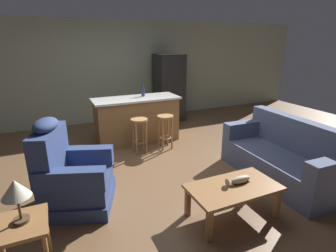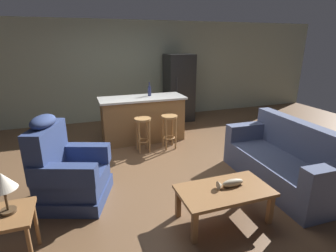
{
  "view_description": "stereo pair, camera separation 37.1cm",
  "coord_description": "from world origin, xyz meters",
  "px_view_note": "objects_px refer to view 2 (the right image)",
  "views": [
    {
      "loc": [
        -1.61,
        -3.82,
        2.08
      ],
      "look_at": [
        0.07,
        -0.1,
        0.75
      ],
      "focal_mm": 28.0,
      "sensor_mm": 36.0,
      "label": 1
    },
    {
      "loc": [
        -1.27,
        -3.95,
        2.08
      ],
      "look_at": [
        0.07,
        -0.1,
        0.75
      ],
      "focal_mm": 28.0,
      "sensor_mm": 36.0,
      "label": 2
    }
  ],
  "objects_px": {
    "couch": "(285,162)",
    "table_lamp": "(2,183)",
    "kitchen_island": "(143,119)",
    "recliner_near_lamp": "(67,172)",
    "end_table": "(6,224)",
    "fish_figurine": "(230,183)",
    "bar_stool_right": "(169,126)",
    "bar_stool_left": "(143,128)",
    "bottle_tall_green": "(149,91)",
    "coffee_table": "(224,193)",
    "refrigerator": "(179,88)"
  },
  "relations": [
    {
      "from": "couch",
      "to": "table_lamp",
      "type": "xyz_separation_m",
      "value": [
        -3.56,
        -0.36,
        0.53
      ]
    },
    {
      "from": "fish_figurine",
      "to": "bar_stool_left",
      "type": "height_order",
      "value": "bar_stool_left"
    },
    {
      "from": "end_table",
      "to": "bar_stool_left",
      "type": "bearing_deg",
      "value": 50.4
    },
    {
      "from": "table_lamp",
      "to": "end_table",
      "type": "bearing_deg",
      "value": -142.98
    },
    {
      "from": "table_lamp",
      "to": "refrigerator",
      "type": "bearing_deg",
      "value": 50.95
    },
    {
      "from": "end_table",
      "to": "bottle_tall_green",
      "type": "bearing_deg",
      "value": 53.45
    },
    {
      "from": "couch",
      "to": "refrigerator",
      "type": "xyz_separation_m",
      "value": [
        -0.26,
        3.71,
        0.54
      ]
    },
    {
      "from": "couch",
      "to": "bottle_tall_green",
      "type": "distance_m",
      "value": 3.03
    },
    {
      "from": "kitchen_island",
      "to": "bar_stool_left",
      "type": "xyz_separation_m",
      "value": [
        -0.15,
        -0.63,
        -0.01
      ]
    },
    {
      "from": "end_table",
      "to": "bar_stool_right",
      "type": "xyz_separation_m",
      "value": [
        2.41,
        2.26,
        0.01
      ]
    },
    {
      "from": "end_table",
      "to": "kitchen_island",
      "type": "distance_m",
      "value": 3.53
    },
    {
      "from": "coffee_table",
      "to": "refrigerator",
      "type": "distance_m",
      "value": 4.34
    },
    {
      "from": "couch",
      "to": "end_table",
      "type": "relative_size",
      "value": 3.44
    },
    {
      "from": "kitchen_island",
      "to": "end_table",
      "type": "bearing_deg",
      "value": -124.99
    },
    {
      "from": "kitchen_island",
      "to": "recliner_near_lamp",
      "type": "bearing_deg",
      "value": -128.27
    },
    {
      "from": "fish_figurine",
      "to": "end_table",
      "type": "distance_m",
      "value": 2.36
    },
    {
      "from": "table_lamp",
      "to": "coffee_table",
      "type": "bearing_deg",
      "value": -2.86
    },
    {
      "from": "coffee_table",
      "to": "bar_stool_left",
      "type": "relative_size",
      "value": 1.62
    },
    {
      "from": "table_lamp",
      "to": "bar_stool_left",
      "type": "relative_size",
      "value": 0.6
    },
    {
      "from": "bottle_tall_green",
      "to": "end_table",
      "type": "bearing_deg",
      "value": -126.55
    },
    {
      "from": "table_lamp",
      "to": "bottle_tall_green",
      "type": "relative_size",
      "value": 1.41
    },
    {
      "from": "couch",
      "to": "kitchen_island",
      "type": "distance_m",
      "value": 2.96
    },
    {
      "from": "bar_stool_left",
      "to": "couch",
      "type": "bearing_deg",
      "value": -47.44
    },
    {
      "from": "coffee_table",
      "to": "fish_figurine",
      "type": "bearing_deg",
      "value": 16.68
    },
    {
      "from": "coffee_table",
      "to": "kitchen_island",
      "type": "xyz_separation_m",
      "value": [
        -0.25,
        2.98,
        0.11
      ]
    },
    {
      "from": "coffee_table",
      "to": "kitchen_island",
      "type": "relative_size",
      "value": 0.61
    },
    {
      "from": "fish_figurine",
      "to": "kitchen_island",
      "type": "distance_m",
      "value": 2.97
    },
    {
      "from": "table_lamp",
      "to": "bar_stool_right",
      "type": "distance_m",
      "value": 3.29
    },
    {
      "from": "recliner_near_lamp",
      "to": "bottle_tall_green",
      "type": "height_order",
      "value": "bottle_tall_green"
    },
    {
      "from": "bar_stool_right",
      "to": "bar_stool_left",
      "type": "bearing_deg",
      "value": 180.0
    },
    {
      "from": "bar_stool_right",
      "to": "end_table",
      "type": "bearing_deg",
      "value": -136.85
    },
    {
      "from": "bottle_tall_green",
      "to": "fish_figurine",
      "type": "bearing_deg",
      "value": -87.19
    },
    {
      "from": "kitchen_island",
      "to": "bar_stool_right",
      "type": "distance_m",
      "value": 0.74
    },
    {
      "from": "recliner_near_lamp",
      "to": "bar_stool_right",
      "type": "bearing_deg",
      "value": 54.03
    },
    {
      "from": "bar_stool_right",
      "to": "refrigerator",
      "type": "bearing_deg",
      "value": 63.32
    },
    {
      "from": "fish_figurine",
      "to": "bar_stool_right",
      "type": "distance_m",
      "value": 2.32
    },
    {
      "from": "end_table",
      "to": "bar_stool_left",
      "type": "distance_m",
      "value": 2.93
    },
    {
      "from": "bar_stool_left",
      "to": "refrigerator",
      "type": "height_order",
      "value": "refrigerator"
    },
    {
      "from": "coffee_table",
      "to": "kitchen_island",
      "type": "bearing_deg",
      "value": 94.76
    },
    {
      "from": "table_lamp",
      "to": "bottle_tall_green",
      "type": "distance_m",
      "value": 3.68
    },
    {
      "from": "kitchen_island",
      "to": "bar_stool_left",
      "type": "relative_size",
      "value": 2.65
    },
    {
      "from": "recliner_near_lamp",
      "to": "table_lamp",
      "type": "distance_m",
      "value": 1.15
    },
    {
      "from": "fish_figurine",
      "to": "end_table",
      "type": "height_order",
      "value": "end_table"
    },
    {
      "from": "fish_figurine",
      "to": "end_table",
      "type": "bearing_deg",
      "value": 178.53
    },
    {
      "from": "coffee_table",
      "to": "couch",
      "type": "relative_size",
      "value": 0.57
    },
    {
      "from": "refrigerator",
      "to": "bar_stool_left",
      "type": "bearing_deg",
      "value": -128.59
    },
    {
      "from": "bar_stool_left",
      "to": "bottle_tall_green",
      "type": "xyz_separation_m",
      "value": [
        0.34,
        0.73,
        0.59
      ]
    },
    {
      "from": "fish_figurine",
      "to": "recliner_near_lamp",
      "type": "relative_size",
      "value": 0.28
    },
    {
      "from": "kitchen_island",
      "to": "refrigerator",
      "type": "height_order",
      "value": "refrigerator"
    },
    {
      "from": "bottle_tall_green",
      "to": "kitchen_island",
      "type": "bearing_deg",
      "value": -153.27
    }
  ]
}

